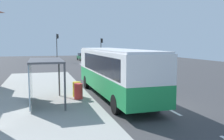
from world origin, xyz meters
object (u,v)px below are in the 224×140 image
object	(u,v)px
bus	(114,70)
traffic_light_near_side	(101,46)
sedan_near	(92,59)
white_van	(108,60)
recycling_bin_yellow	(77,89)
traffic_light_far_side	(57,43)
bus_shelter	(40,70)
recycling_bin_red	(78,91)
sedan_far	(83,57)

from	to	relation	value
bus	traffic_light_near_side	size ratio (longest dim) A/B	2.40
sedan_near	bus	bearing A→B (deg)	-98.68
white_van	recycling_bin_yellow	distance (m)	16.72
recycling_bin_yellow	sedan_near	bearing A→B (deg)	76.05
traffic_light_far_side	bus_shelter	xyz separation A→B (m)	(-3.31, -34.61, -1.47)
recycling_bin_yellow	traffic_light_near_side	world-z (taller)	traffic_light_near_side
traffic_light_near_side	traffic_light_far_side	distance (m)	8.66
recycling_bin_red	bus_shelter	size ratio (longest dim) A/B	0.24
sedan_near	traffic_light_far_side	distance (m)	9.35
bus	sedan_far	xyz separation A→B (m)	(4.01, 36.26, -1.05)
recycling_bin_red	traffic_light_far_side	bearing A→B (deg)	88.15
sedan_far	recycling_bin_red	xyz separation A→B (m)	(-6.50, -36.84, -0.14)
recycling_bin_yellow	traffic_light_near_side	size ratio (longest dim) A/B	0.21
traffic_light_near_side	traffic_light_far_side	size ratio (longest dim) A/B	0.85
bus_shelter	sedan_near	bearing A→B (deg)	72.42
white_van	traffic_light_near_side	xyz separation A→B (m)	(3.30, 17.06, 1.74)
recycling_bin_red	traffic_light_far_side	size ratio (longest dim) A/B	0.18
bus	sedan_far	distance (m)	36.50
sedan_far	bus_shelter	xyz separation A→B (m)	(-8.71, -37.47, 1.31)
recycling_bin_red	recycling_bin_yellow	distance (m)	0.70
bus	sedan_near	world-z (taller)	bus
bus_shelter	white_van	bearing A→B (deg)	62.79
white_van	sedan_far	world-z (taller)	white_van
sedan_near	recycling_bin_yellow	size ratio (longest dim) A/B	4.73
bus	sedan_near	size ratio (longest dim) A/B	2.46
white_van	sedan_far	size ratio (longest dim) A/B	1.18
sedan_near	recycling_bin_red	distance (m)	27.66
white_van	bus_shelter	bearing A→B (deg)	-117.21
traffic_light_near_side	recycling_bin_red	bearing A→B (deg)	-106.30
white_van	recycling_bin_red	xyz separation A→B (m)	(-6.40, -16.13, -0.69)
sedan_far	traffic_light_far_side	bearing A→B (deg)	-152.10
recycling_bin_red	recycling_bin_yellow	bearing A→B (deg)	90.00
recycling_bin_red	recycling_bin_yellow	size ratio (longest dim) A/B	1.00
sedan_near	recycling_bin_red	size ratio (longest dim) A/B	4.73
bus	recycling_bin_red	size ratio (longest dim) A/B	11.63
sedan_far	traffic_light_far_side	distance (m)	6.71
sedan_near	recycling_bin_yellow	bearing A→B (deg)	-103.95
sedan_near	sedan_far	world-z (taller)	same
traffic_light_far_side	recycling_bin_red	bearing A→B (deg)	-91.85
sedan_far	bus_shelter	size ratio (longest dim) A/B	1.12
white_van	recycling_bin_red	bearing A→B (deg)	-111.64
bus	sedan_near	bearing A→B (deg)	81.32
traffic_light_near_side	bus_shelter	world-z (taller)	traffic_light_near_side
sedan_near	sedan_far	distance (m)	9.96
recycling_bin_red	white_van	bearing A→B (deg)	68.36
sedan_near	traffic_light_far_side	bearing A→B (deg)	127.30
recycling_bin_red	traffic_light_far_side	xyz separation A→B (m)	(1.10, 33.98, 2.91)
white_van	bus_shelter	world-z (taller)	bus_shelter
recycling_bin_red	bus_shelter	xyz separation A→B (m)	(-2.21, -0.63, 1.44)
sedan_far	traffic_light_near_side	world-z (taller)	traffic_light_near_side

